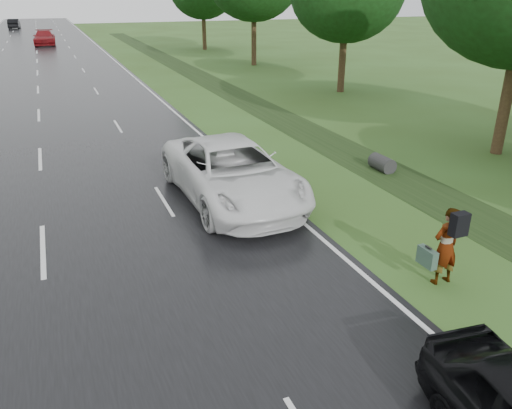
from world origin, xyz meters
name	(u,v)px	position (x,y,z in m)	size (l,w,h in m)	color
road	(37,65)	(0.00, 45.00, 0.02)	(14.00, 180.00, 0.04)	black
edge_stripe_east	(116,61)	(6.75, 45.00, 0.04)	(0.12, 180.00, 0.01)	silver
center_line	(37,65)	(0.00, 45.00, 0.04)	(0.12, 180.00, 0.01)	silver
drainage_ditch	(281,118)	(11.50, 18.71, 0.04)	(2.20, 120.00, 0.56)	black
pedestrian	(446,245)	(8.18, 3.11, 0.93)	(0.80, 0.72, 1.80)	#A5998C
white_pickup	(232,172)	(5.50, 9.32, 0.94)	(3.00, 6.50, 1.81)	white
far_car_red	(44,38)	(1.00, 63.97, 0.89)	(2.37, 5.84, 1.69)	maroon
far_car_dark	(14,24)	(-3.45, 97.42, 0.85)	(1.72, 4.94, 1.63)	black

